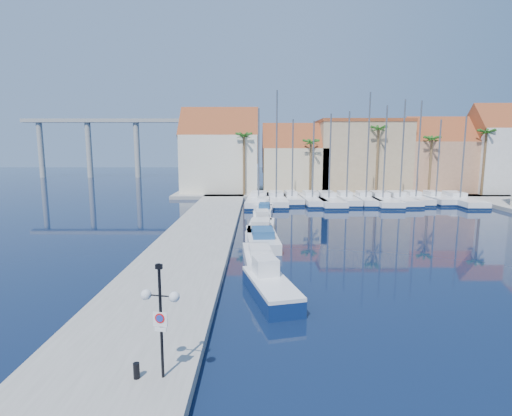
# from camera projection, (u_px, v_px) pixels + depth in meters

# --- Properties ---
(ground) EXTENTS (260.00, 260.00, 0.00)m
(ground) POSITION_uv_depth(u_px,v_px,m) (340.00, 311.00, 19.18)
(ground) COLOR black
(ground) RESTS_ON ground
(quay_west) EXTENTS (6.00, 77.00, 0.50)m
(quay_west) POSITION_uv_depth(u_px,v_px,m) (196.00, 240.00, 32.52)
(quay_west) COLOR gray
(quay_west) RESTS_ON ground
(shore_north) EXTENTS (54.00, 16.00, 0.50)m
(shore_north) POSITION_uv_depth(u_px,v_px,m) (341.00, 192.00, 66.53)
(shore_north) COLOR gray
(shore_north) RESTS_ON ground
(lamp_post) EXTENTS (1.27, 0.52, 3.78)m
(lamp_post) POSITION_uv_depth(u_px,v_px,m) (160.00, 304.00, 12.44)
(lamp_post) COLOR black
(lamp_post) RESTS_ON quay_west
(bollard) EXTENTS (0.21, 0.21, 0.52)m
(bollard) POSITION_uv_depth(u_px,v_px,m) (136.00, 371.00, 12.72)
(bollard) COLOR black
(bollard) RESTS_ON quay_west
(fishing_boat) EXTENTS (3.12, 5.75, 1.92)m
(fishing_boat) POSITION_uv_depth(u_px,v_px,m) (270.00, 286.00, 20.74)
(fishing_boat) COLOR #0D2251
(fishing_boat) RESTS_ON ground
(motorboat_west_0) EXTENTS (2.38, 6.02, 1.40)m
(motorboat_west_0) POSITION_uv_depth(u_px,v_px,m) (259.00, 257.00, 26.52)
(motorboat_west_0) COLOR white
(motorboat_west_0) RESTS_ON ground
(motorboat_west_1) EXTENTS (2.83, 7.47, 1.40)m
(motorboat_west_1) POSITION_uv_depth(u_px,v_px,m) (262.00, 238.00, 32.17)
(motorboat_west_1) COLOR white
(motorboat_west_1) RESTS_ON ground
(motorboat_west_2) EXTENTS (2.69, 7.16, 1.40)m
(motorboat_west_2) POSITION_uv_depth(u_px,v_px,m) (261.00, 228.00, 36.08)
(motorboat_west_2) COLOR white
(motorboat_west_2) RESTS_ON ground
(motorboat_west_3) EXTENTS (1.90, 5.57, 1.40)m
(motorboat_west_3) POSITION_uv_depth(u_px,v_px,m) (262.00, 218.00, 41.12)
(motorboat_west_3) COLOR white
(motorboat_west_3) RESTS_ON ground
(motorboat_west_4) EXTENTS (2.16, 5.45, 1.40)m
(motorboat_west_4) POSITION_uv_depth(u_px,v_px,m) (265.00, 210.00, 46.04)
(motorboat_west_4) COLOR white
(motorboat_west_4) RESTS_ON ground
(motorboat_west_5) EXTENTS (2.37, 6.95, 1.40)m
(motorboat_west_5) POSITION_uv_depth(u_px,v_px,m) (263.00, 204.00, 51.27)
(motorboat_west_5) COLOR white
(motorboat_west_5) RESTS_ON ground
(sailboat_0) EXTENTS (3.60, 11.82, 12.68)m
(sailboat_0) POSITION_uv_depth(u_px,v_px,m) (259.00, 200.00, 54.10)
(sailboat_0) COLOR white
(sailboat_0) RESTS_ON ground
(sailboat_1) EXTENTS (3.03, 10.98, 14.99)m
(sailboat_1) POSITION_uv_depth(u_px,v_px,m) (276.00, 200.00, 54.42)
(sailboat_1) COLOR white
(sailboat_1) RESTS_ON ground
(sailboat_2) EXTENTS (2.87, 8.35, 11.38)m
(sailboat_2) POSITION_uv_depth(u_px,v_px,m) (291.00, 198.00, 55.58)
(sailboat_2) COLOR white
(sailboat_2) RESTS_ON ground
(sailboat_3) EXTENTS (3.11, 10.18, 11.12)m
(sailboat_3) POSITION_uv_depth(u_px,v_px,m) (312.00, 199.00, 54.81)
(sailboat_3) COLOR white
(sailboat_3) RESTS_ON ground
(sailboat_4) EXTENTS (3.24, 11.40, 12.01)m
(sailboat_4) POSITION_uv_depth(u_px,v_px,m) (328.00, 200.00, 54.24)
(sailboat_4) COLOR white
(sailboat_4) RESTS_ON ground
(sailboat_5) EXTENTS (2.47, 9.25, 12.38)m
(sailboat_5) POSITION_uv_depth(u_px,v_px,m) (346.00, 199.00, 54.83)
(sailboat_5) COLOR white
(sailboat_5) RESTS_ON ground
(sailboat_6) EXTENTS (2.57, 9.21, 14.82)m
(sailboat_6) POSITION_uv_depth(u_px,v_px,m) (365.00, 199.00, 54.74)
(sailboat_6) COLOR white
(sailboat_6) RESTS_ON ground
(sailboat_7) EXTENTS (3.49, 11.47, 13.06)m
(sailboat_7) POSITION_uv_depth(u_px,v_px,m) (381.00, 200.00, 54.33)
(sailboat_7) COLOR white
(sailboat_7) RESTS_ON ground
(sailboat_8) EXTENTS (3.35, 10.06, 13.89)m
(sailboat_8) POSITION_uv_depth(u_px,v_px,m) (398.00, 199.00, 54.73)
(sailboat_8) COLOR white
(sailboat_8) RESTS_ON ground
(sailboat_9) EXTENTS (2.40, 8.87, 13.80)m
(sailboat_9) POSITION_uv_depth(u_px,v_px,m) (414.00, 198.00, 55.38)
(sailboat_9) COLOR white
(sailboat_9) RESTS_ON ground
(sailboat_10) EXTENTS (2.54, 8.25, 11.34)m
(sailboat_10) POSITION_uv_depth(u_px,v_px,m) (434.00, 199.00, 55.38)
(sailboat_10) COLOR white
(sailboat_10) RESTS_ON ground
(sailboat_11) EXTENTS (2.99, 11.13, 11.72)m
(sailboat_11) POSITION_uv_depth(u_px,v_px,m) (458.00, 200.00, 54.21)
(sailboat_11) COLOR white
(sailboat_11) RESTS_ON ground
(building_0) EXTENTS (12.30, 9.00, 13.50)m
(building_0) POSITION_uv_depth(u_px,v_px,m) (220.00, 154.00, 64.65)
(building_0) COLOR beige
(building_0) RESTS_ON shore_north
(building_1) EXTENTS (10.30, 8.00, 11.00)m
(building_1) POSITION_uv_depth(u_px,v_px,m) (294.00, 162.00, 64.80)
(building_1) COLOR beige
(building_1) RESTS_ON shore_north
(building_2) EXTENTS (14.20, 10.20, 11.50)m
(building_2) POSITION_uv_depth(u_px,v_px,m) (361.00, 156.00, 65.59)
(building_2) COLOR tan
(building_2) RESTS_ON shore_north
(building_3) EXTENTS (10.30, 8.00, 12.00)m
(building_3) POSITION_uv_depth(u_px,v_px,m) (436.00, 158.00, 64.62)
(building_3) COLOR #B07B59
(building_3) RESTS_ON shore_north
(building_4) EXTENTS (8.30, 8.00, 14.00)m
(building_4) POSITION_uv_depth(u_px,v_px,m) (496.00, 151.00, 63.43)
(building_4) COLOR silver
(building_4) RESTS_ON shore_north
(palm_0) EXTENTS (2.60, 2.60, 10.15)m
(palm_0) POSITION_uv_depth(u_px,v_px,m) (244.00, 138.00, 59.30)
(palm_0) COLOR brown
(palm_0) RESTS_ON shore_north
(palm_1) EXTENTS (2.60, 2.60, 9.15)m
(palm_1) POSITION_uv_depth(u_px,v_px,m) (311.00, 144.00, 59.41)
(palm_1) COLOR brown
(palm_1) RESTS_ON shore_north
(palm_2) EXTENTS (2.60, 2.60, 11.15)m
(palm_2) POSITION_uv_depth(u_px,v_px,m) (379.00, 131.00, 59.08)
(palm_2) COLOR brown
(palm_2) RESTS_ON shore_north
(palm_3) EXTENTS (2.60, 2.60, 9.65)m
(palm_3) POSITION_uv_depth(u_px,v_px,m) (432.00, 141.00, 59.27)
(palm_3) COLOR brown
(palm_3) RESTS_ON shore_north
(palm_4) EXTENTS (2.60, 2.60, 10.65)m
(palm_4) POSITION_uv_depth(u_px,v_px,m) (486.00, 134.00, 59.09)
(palm_4) COLOR brown
(palm_4) RESTS_ON shore_north
(viaduct) EXTENTS (48.00, 2.20, 14.45)m
(viaduct) POSITION_uv_depth(u_px,v_px,m) (116.00, 136.00, 98.77)
(viaduct) COLOR #9E9E99
(viaduct) RESTS_ON ground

